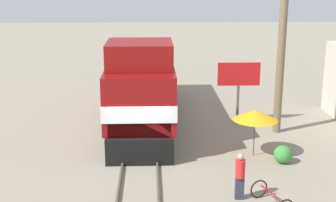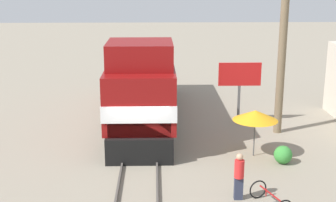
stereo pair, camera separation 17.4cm
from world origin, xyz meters
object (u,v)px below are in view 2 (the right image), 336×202
Objects in this scene: billboard_sign at (240,78)px; person_bystander at (239,175)px; locomotive at (143,84)px; bicycle at (270,199)px; utility_pole at (284,29)px; vendor_umbrella at (255,115)px.

person_bystander is (-1.48, -8.64, -1.54)m from billboard_sign.
person_bystander is (3.56, -9.31, -1.07)m from locomotive.
bicycle is at bearing -35.93° from person_bystander.
utility_pole is (6.76, -2.13, 3.13)m from locomotive.
billboard_sign is 1.87× the size of bicycle.
vendor_umbrella is 1.18× the size of bicycle.
billboard_sign is 8.90m from person_bystander.
utility_pole reaches higher than locomotive.
utility_pole is 4.93× the size of vendor_umbrella.
person_bystander is 1.31m from bicycle.
bicycle is at bearing -65.72° from locomotive.
locomotive is at bearing -85.01° from bicycle.
vendor_umbrella is 0.63× the size of billboard_sign.
locomotive is at bearing 133.07° from vendor_umbrella.
locomotive reaches higher than vendor_umbrella.
utility_pole is 3.10× the size of billboard_sign.
locomotive is 11.10m from bicycle.
utility_pole is at bearing 59.66° from vendor_umbrella.
locomotive reaches higher than person_bystander.
utility_pole reaches higher than person_bystander.
person_bystander reaches higher than bicycle.
person_bystander is at bearing -69.10° from locomotive.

